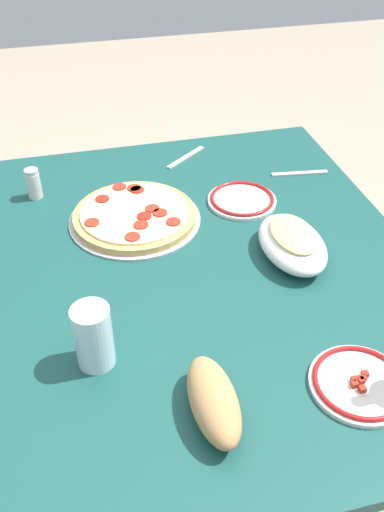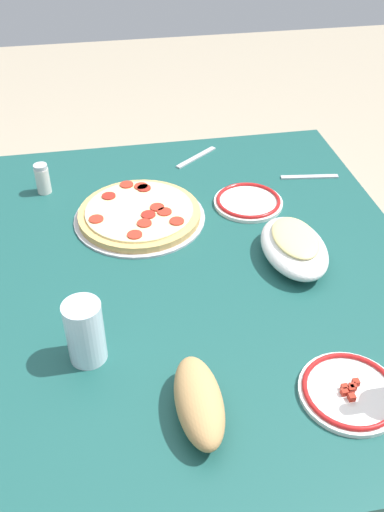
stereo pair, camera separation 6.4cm
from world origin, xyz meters
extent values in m
plane|color=tan|center=(0.00, 0.00, 0.00)|extent=(8.00, 8.00, 0.00)
cube|color=#194C47|center=(0.00, 0.00, 0.71)|extent=(1.28, 1.10, 0.03)
cylinder|color=#33302D|center=(-0.58, -0.49, 0.35)|extent=(0.07, 0.07, 0.69)
cylinder|color=#33302D|center=(-0.58, 0.49, 0.35)|extent=(0.07, 0.07, 0.69)
cylinder|color=#B7B7BC|center=(-0.22, -0.10, 0.72)|extent=(0.35, 0.35, 0.01)
cylinder|color=tan|center=(-0.22, -0.10, 0.74)|extent=(0.32, 0.32, 0.02)
cylinder|color=beige|center=(-0.22, -0.10, 0.75)|extent=(0.28, 0.28, 0.01)
cylinder|color=#B22D1E|center=(-0.11, -0.12, 0.75)|extent=(0.04, 0.04, 0.00)
cylinder|color=#B22D1E|center=(-0.19, -0.04, 0.75)|extent=(0.04, 0.04, 0.00)
cylinder|color=#B22D1E|center=(-0.35, -0.12, 0.75)|extent=(0.04, 0.04, 0.00)
cylinder|color=maroon|center=(-0.19, -0.08, 0.75)|extent=(0.04, 0.04, 0.00)
cylinder|color=#B22D1E|center=(-0.22, -0.05, 0.75)|extent=(0.04, 0.04, 0.00)
cylinder|color=#B22D1E|center=(-0.15, -0.10, 0.75)|extent=(0.04, 0.04, 0.00)
cylinder|color=#B22D1E|center=(-0.19, -0.21, 0.75)|extent=(0.04, 0.04, 0.00)
cylinder|color=#B22D1E|center=(-0.33, -0.08, 0.75)|extent=(0.04, 0.04, 0.00)
cylinder|color=maroon|center=(-0.30, -0.18, 0.75)|extent=(0.04, 0.04, 0.00)
cylinder|color=maroon|center=(-0.32, -0.08, 0.75)|extent=(0.04, 0.04, 0.00)
cylinder|color=#B22D1E|center=(-0.15, -0.01, 0.75)|extent=(0.04, 0.04, 0.00)
ellipsoid|color=white|center=(0.02, 0.24, 0.76)|extent=(0.24, 0.15, 0.07)
ellipsoid|color=#AD2819|center=(0.02, 0.24, 0.77)|extent=(0.20, 0.12, 0.03)
ellipsoid|color=#EFD684|center=(0.02, 0.24, 0.79)|extent=(0.17, 0.10, 0.02)
cylinder|color=silver|center=(0.24, -0.25, 0.79)|extent=(0.07, 0.07, 0.14)
cylinder|color=white|center=(0.42, 0.22, 0.73)|extent=(0.19, 0.19, 0.01)
torus|color=red|center=(0.42, 0.22, 0.73)|extent=(0.18, 0.18, 0.01)
cube|color=#AD2819|center=(0.42, 0.22, 0.74)|extent=(0.01, 0.01, 0.01)
cube|color=#AD2819|center=(0.42, 0.21, 0.74)|extent=(0.01, 0.01, 0.01)
cube|color=#AD2819|center=(0.43, 0.21, 0.74)|extent=(0.01, 0.01, 0.01)
cube|color=#AD2819|center=(0.44, 0.22, 0.74)|extent=(0.01, 0.01, 0.01)
cube|color=#AD2819|center=(0.42, 0.23, 0.74)|extent=(0.01, 0.01, 0.01)
cube|color=#AD2819|center=(0.41, 0.24, 0.74)|extent=(0.01, 0.01, 0.01)
cylinder|color=white|center=(-0.24, 0.20, 0.73)|extent=(0.19, 0.19, 0.01)
torus|color=red|center=(-0.24, 0.20, 0.73)|extent=(0.18, 0.18, 0.01)
ellipsoid|color=tan|center=(0.42, -0.06, 0.76)|extent=(0.20, 0.08, 0.08)
cylinder|color=silver|center=(-0.40, -0.35, 0.76)|extent=(0.04, 0.04, 0.07)
cylinder|color=#B7B7BC|center=(-0.40, -0.35, 0.80)|extent=(0.04, 0.04, 0.01)
cube|color=#B7B7BC|center=(-0.34, 0.42, 0.72)|extent=(0.04, 0.17, 0.00)
cube|color=#B7B7BC|center=(-0.52, 0.11, 0.72)|extent=(0.12, 0.14, 0.00)
camera|label=1|loc=(1.01, -0.25, 1.58)|focal=39.59mm
camera|label=2|loc=(1.02, -0.19, 1.58)|focal=39.59mm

